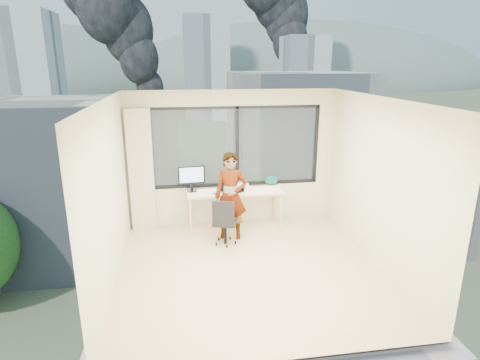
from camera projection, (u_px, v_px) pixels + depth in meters
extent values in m
cube|color=beige|center=(250.00, 269.00, 6.19)|extent=(4.00, 4.00, 0.01)
cube|color=white|center=(251.00, 99.00, 5.45)|extent=(4.00, 4.00, 0.01)
cube|color=beige|center=(286.00, 251.00, 3.93)|extent=(4.00, 0.01, 2.60)
cube|color=beige|center=(109.00, 196.00, 5.53)|extent=(0.01, 4.00, 2.60)
cube|color=beige|center=(379.00, 183.00, 6.11)|extent=(0.01, 4.00, 2.60)
cube|color=beige|center=(141.00, 171.00, 7.39)|extent=(0.45, 0.14, 2.30)
cube|color=#D6B38F|center=(235.00, 209.00, 7.66)|extent=(1.80, 0.60, 0.75)
imported|color=#2D2D33|center=(231.00, 196.00, 7.10)|extent=(0.64, 0.49, 1.58)
cube|color=white|center=(239.00, 185.00, 7.76)|extent=(0.34, 0.30, 0.08)
cube|color=black|center=(216.00, 193.00, 7.36)|extent=(0.12, 0.06, 0.01)
cylinder|color=black|center=(242.00, 188.00, 7.51)|extent=(0.10, 0.10, 0.10)
ellipsoid|color=#0B433C|center=(271.00, 180.00, 7.86)|extent=(0.28, 0.16, 0.21)
cube|color=#515B3D|center=(182.00, 119.00, 123.86)|extent=(400.00, 400.00, 0.04)
cube|color=beige|center=(90.00, 181.00, 35.29)|extent=(16.00, 12.00, 14.00)
cube|color=silver|center=(294.00, 144.00, 45.66)|extent=(14.00, 13.00, 16.00)
cube|color=silver|center=(26.00, 76.00, 91.07)|extent=(14.00, 14.00, 28.00)
cube|color=silver|center=(206.00, 69.00, 120.76)|extent=(13.00, 13.00, 30.00)
cube|color=silver|center=(304.00, 73.00, 145.70)|extent=(15.00, 15.00, 26.00)
cube|color=silver|center=(7.00, 80.00, 140.37)|extent=(16.00, 14.00, 22.00)
ellipsoid|color=slate|center=(15.00, 86.00, 295.77)|extent=(288.00, 216.00, 90.00)
ellipsoid|color=slate|center=(301.00, 83.00, 327.98)|extent=(300.00, 220.00, 96.00)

